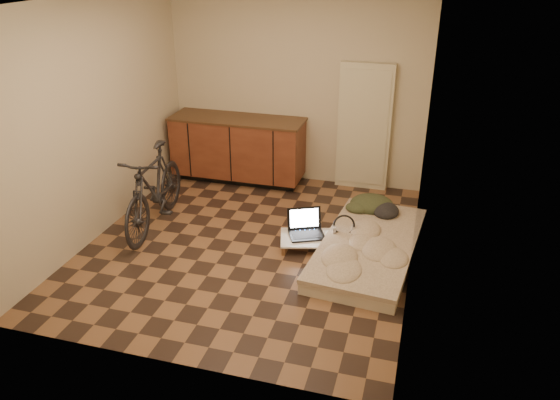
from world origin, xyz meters
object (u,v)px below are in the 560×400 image
(bicycle, at_px, (154,185))
(futon, at_px, (369,248))
(laptop, at_px, (306,230))
(lap_desk, at_px, (312,238))

(bicycle, height_order, futon, bicycle)
(bicycle, xyz_separation_m, futon, (2.50, 0.03, -0.45))
(futon, distance_m, laptop, 0.72)
(bicycle, xyz_separation_m, lap_desk, (1.87, 0.04, -0.44))
(lap_desk, distance_m, laptop, 0.12)
(lap_desk, xyz_separation_m, laptop, (-0.08, 0.06, 0.07))
(futon, relative_size, laptop, 4.21)
(lap_desk, relative_size, laptop, 1.60)
(bicycle, height_order, laptop, bicycle)
(bicycle, relative_size, futon, 0.81)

